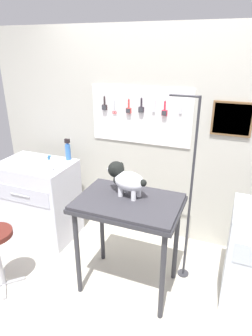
{
  "coord_description": "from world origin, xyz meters",
  "views": [
    {
      "loc": [
        0.8,
        -1.64,
        2.08
      ],
      "look_at": [
        0.01,
        0.35,
        1.18
      ],
      "focal_mm": 31.03,
      "sensor_mm": 36.0,
      "label": 1
    }
  ],
  "objects_px": {
    "grooming_table": "(128,211)",
    "grooming_arm": "(189,202)",
    "dog": "(125,179)",
    "counter_left": "(40,200)",
    "detangler_spray": "(68,151)"
  },
  "relations": [
    {
      "from": "grooming_table",
      "to": "grooming_arm",
      "type": "distance_m",
      "value": 0.55
    },
    {
      "from": "grooming_table",
      "to": "dog",
      "type": "height_order",
      "value": "dog"
    },
    {
      "from": "counter_left",
      "to": "detangler_spray",
      "type": "bearing_deg",
      "value": 38.59
    },
    {
      "from": "grooming_table",
      "to": "detangler_spray",
      "type": "relative_size",
      "value": 3.75
    },
    {
      "from": "counter_left",
      "to": "detangler_spray",
      "type": "distance_m",
      "value": 0.67
    },
    {
      "from": "grooming_table",
      "to": "grooming_arm",
      "type": "height_order",
      "value": "grooming_arm"
    },
    {
      "from": "grooming_table",
      "to": "counter_left",
      "type": "bearing_deg",
      "value": 162.84
    },
    {
      "from": "counter_left",
      "to": "detangler_spray",
      "type": "height_order",
      "value": "detangler_spray"
    },
    {
      "from": "grooming_arm",
      "to": "dog",
      "type": "height_order",
      "value": "grooming_arm"
    },
    {
      "from": "grooming_table",
      "to": "counter_left",
      "type": "relative_size",
      "value": 1.0
    },
    {
      "from": "grooming_arm",
      "to": "dog",
      "type": "distance_m",
      "value": 0.61
    },
    {
      "from": "counter_left",
      "to": "grooming_table",
      "type": "bearing_deg",
      "value": -17.16
    },
    {
      "from": "dog",
      "to": "detangler_spray",
      "type": "xyz_separation_m",
      "value": [
        -0.9,
        0.53,
        -0.04
      ]
    },
    {
      "from": "grooming_table",
      "to": "counter_left",
      "type": "height_order",
      "value": "counter_left"
    },
    {
      "from": "grooming_arm",
      "to": "dog",
      "type": "xyz_separation_m",
      "value": [
        -0.51,
        -0.24,
        0.24
      ]
    }
  ]
}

